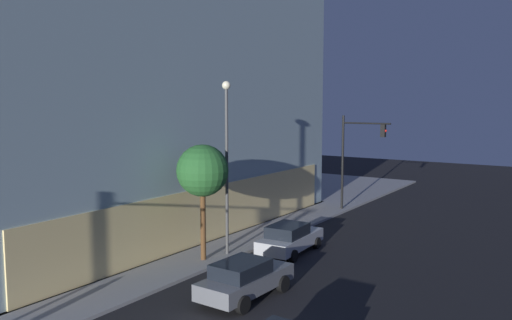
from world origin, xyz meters
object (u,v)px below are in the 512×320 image
object	(u,v)px
traffic_light_far_corner	(356,149)
street_lamp_sidewalk	(227,148)
sidewalk_tree	(203,171)
car_silver	(290,238)
car_grey	(245,278)
modern_building	(65,77)

from	to	relation	value
traffic_light_far_corner	street_lamp_sidewalk	bearing A→B (deg)	175.30
sidewalk_tree	car_silver	xyz separation A→B (m)	(3.87, -2.78, -3.84)
car_grey	car_silver	distance (m)	6.95
street_lamp_sidewalk	car_silver	xyz separation A→B (m)	(2.39, -2.39, -4.89)
traffic_light_far_corner	car_grey	xyz separation A→B (m)	(-18.54, -2.95, -3.83)
traffic_light_far_corner	street_lamp_sidewalk	size ratio (longest dim) A/B	0.78
street_lamp_sidewalk	car_silver	size ratio (longest dim) A/B	1.91
modern_building	traffic_light_far_corner	distance (m)	21.26
traffic_light_far_corner	street_lamp_sidewalk	world-z (taller)	street_lamp_sidewalk
traffic_light_far_corner	car_silver	xyz separation A→B (m)	(-11.81, -1.22, -3.87)
modern_building	sidewalk_tree	bearing A→B (deg)	-102.60
modern_building	traffic_light_far_corner	world-z (taller)	modern_building
car_silver	modern_building	bearing A→B (deg)	91.70
car_silver	sidewalk_tree	bearing A→B (deg)	144.30
car_silver	street_lamp_sidewalk	bearing A→B (deg)	135.07
traffic_light_far_corner	car_silver	bearing A→B (deg)	-174.11
sidewalk_tree	car_grey	size ratio (longest dim) A/B	1.25
modern_building	car_silver	bearing A→B (deg)	-88.30
modern_building	car_grey	bearing A→B (deg)	-107.68
sidewalk_tree	car_silver	world-z (taller)	sidewalk_tree
street_lamp_sidewalk	car_grey	xyz separation A→B (m)	(-4.34, -4.12, -4.85)
street_lamp_sidewalk	sidewalk_tree	world-z (taller)	street_lamp_sidewalk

